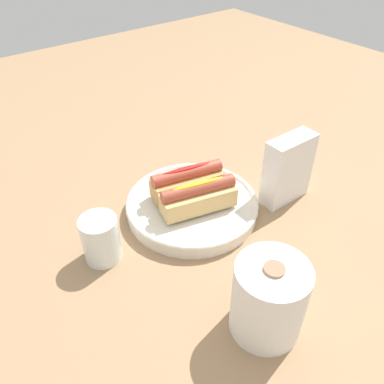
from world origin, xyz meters
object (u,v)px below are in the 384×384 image
at_px(hotdog_back, 198,197).
at_px(water_glass, 101,240).
at_px(hotdog_front, 186,182).
at_px(paper_towel_roll, 269,299).
at_px(napkin_box, 288,169).
at_px(serving_bowl, 192,205).

relative_size(hotdog_back, water_glass, 1.75).
height_order(hotdog_front, paper_towel_roll, paper_towel_roll).
xyz_separation_m(water_glass, napkin_box, (-0.39, 0.09, 0.03)).
bearing_deg(serving_bowl, napkin_box, 155.45).
distance_m(serving_bowl, napkin_box, 0.21).
distance_m(hotdog_front, paper_towel_roll, 0.32).
bearing_deg(hotdog_back, paper_towel_roll, 74.34).
bearing_deg(serving_bowl, hotdog_front, -101.38).
relative_size(hotdog_back, napkin_box, 1.05).
height_order(hotdog_front, hotdog_back, same).
relative_size(water_glass, napkin_box, 0.60).
height_order(hotdog_front, water_glass, hotdog_front).
bearing_deg(hotdog_front, water_glass, 7.10).
distance_m(hotdog_front, napkin_box, 0.21).
distance_m(serving_bowl, hotdog_back, 0.05).
height_order(hotdog_back, water_glass, hotdog_back).
distance_m(serving_bowl, hotdog_front, 0.05).
relative_size(serving_bowl, paper_towel_roll, 2.04).
bearing_deg(serving_bowl, paper_towel_roll, 74.74).
height_order(paper_towel_roll, napkin_box, napkin_box).
xyz_separation_m(serving_bowl, hotdog_back, (0.01, 0.03, 0.04)).
bearing_deg(hotdog_back, hotdog_front, -101.38).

